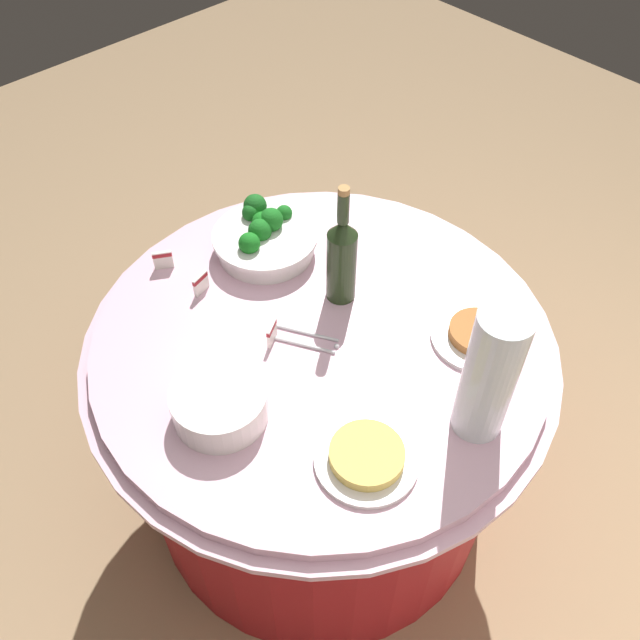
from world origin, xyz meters
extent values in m
plane|color=#9E7F5B|center=(0.00, 0.00, 0.00)|extent=(6.00, 6.00, 0.00)
cylinder|color=maroon|center=(0.00, 0.00, 0.34)|extent=(1.01, 1.01, 0.69)
cylinder|color=#E0B2C6|center=(0.00, 0.00, 0.70)|extent=(1.16, 1.16, 0.02)
cylinder|color=#E0B2C6|center=(0.00, 0.00, 0.72)|extent=(1.10, 1.10, 0.03)
cylinder|color=white|center=(-0.10, -0.31, 0.77)|extent=(0.26, 0.26, 0.05)
cylinder|color=white|center=(-0.10, -0.31, 0.80)|extent=(0.28, 0.28, 0.01)
sphere|color=#197A1E|center=(-0.11, -0.34, 0.81)|extent=(0.06, 0.06, 0.06)
sphere|color=#195E1E|center=(-0.14, -0.40, 0.82)|extent=(0.06, 0.06, 0.06)
sphere|color=#196A1E|center=(-0.18, -0.33, 0.81)|extent=(0.04, 0.04, 0.04)
sphere|color=#19771E|center=(-0.03, -0.30, 0.82)|extent=(0.06, 0.06, 0.06)
sphere|color=#19631E|center=(-0.11, -0.39, 0.82)|extent=(0.05, 0.05, 0.05)
sphere|color=#19811E|center=(-0.09, -0.32, 0.81)|extent=(0.05, 0.05, 0.05)
sphere|color=#196D1E|center=(-0.13, -0.32, 0.82)|extent=(0.06, 0.06, 0.06)
sphere|color=#196C1E|center=(-0.08, -0.32, 0.81)|extent=(0.06, 0.06, 0.06)
sphere|color=#19661E|center=(-0.10, -0.33, 0.81)|extent=(0.04, 0.04, 0.04)
cylinder|color=white|center=(0.31, 0.02, 0.74)|extent=(0.21, 0.21, 0.01)
cylinder|color=white|center=(0.31, 0.02, 0.76)|extent=(0.21, 0.21, 0.01)
cylinder|color=white|center=(0.31, 0.02, 0.77)|extent=(0.21, 0.21, 0.01)
cylinder|color=white|center=(0.31, 0.02, 0.78)|extent=(0.21, 0.21, 0.01)
cylinder|color=white|center=(0.31, 0.02, 0.79)|extent=(0.21, 0.21, 0.01)
cylinder|color=white|center=(0.31, 0.02, 0.80)|extent=(0.21, 0.21, 0.01)
cylinder|color=white|center=(0.31, 0.02, 0.80)|extent=(0.21, 0.21, 0.01)
cylinder|color=white|center=(0.31, 0.02, 0.81)|extent=(0.21, 0.21, 0.01)
cylinder|color=#24351A|center=(-0.13, -0.06, 0.84)|extent=(0.07, 0.07, 0.20)
cone|color=#24351A|center=(-0.13, -0.06, 0.96)|extent=(0.07, 0.07, 0.04)
cylinder|color=#24351A|center=(-0.13, -0.06, 1.02)|extent=(0.03, 0.03, 0.08)
cylinder|color=#B2844C|center=(-0.13, -0.06, 1.07)|extent=(0.03, 0.03, 0.02)
cylinder|color=silver|center=(-0.07, 0.41, 0.91)|extent=(0.11, 0.11, 0.34)
sphere|color=#E5B26B|center=(-0.05, 0.41, 0.78)|extent=(0.06, 0.06, 0.06)
sphere|color=#E5B26B|center=(-0.08, 0.43, 0.78)|extent=(0.06, 0.06, 0.06)
sphere|color=#E5B26B|center=(-0.08, 0.40, 0.78)|extent=(0.06, 0.06, 0.06)
sphere|color=#72C64C|center=(-0.06, 0.43, 0.83)|extent=(0.06, 0.06, 0.06)
sphere|color=#72C64C|center=(-0.09, 0.42, 0.83)|extent=(0.06, 0.06, 0.06)
sphere|color=#72C64C|center=(-0.07, 0.39, 0.83)|extent=(0.06, 0.06, 0.06)
sphere|color=red|center=(-0.07, 0.43, 0.89)|extent=(0.06, 0.06, 0.06)
sphere|color=red|center=(-0.09, 0.41, 0.89)|extent=(0.06, 0.06, 0.06)
sphere|color=red|center=(-0.06, 0.40, 0.89)|extent=(0.06, 0.06, 0.06)
cylinder|color=silver|center=(0.06, 0.00, 0.74)|extent=(0.08, 0.14, 0.01)
cylinder|color=silver|center=(0.02, -0.02, 0.74)|extent=(0.08, 0.14, 0.01)
sphere|color=silver|center=(0.00, 0.06, 0.74)|extent=(0.01, 0.01, 0.01)
cylinder|color=white|center=(-0.26, 0.27, 0.75)|extent=(0.22, 0.22, 0.01)
cylinder|color=#B77038|center=(-0.26, 0.27, 0.76)|extent=(0.14, 0.14, 0.02)
cylinder|color=white|center=(0.17, 0.32, 0.75)|extent=(0.22, 0.22, 0.01)
cylinder|color=#EACC60|center=(0.17, 0.32, 0.77)|extent=(0.16, 0.16, 0.03)
cube|color=white|center=(0.14, -0.45, 0.77)|extent=(0.05, 0.03, 0.05)
cube|color=maroon|center=(0.14, -0.45, 0.79)|extent=(0.05, 0.03, 0.01)
cube|color=white|center=(0.12, -0.31, 0.77)|extent=(0.05, 0.02, 0.05)
cube|color=maroon|center=(0.12, -0.31, 0.79)|extent=(0.05, 0.02, 0.01)
cube|color=white|center=(0.10, -0.06, 0.77)|extent=(0.05, 0.03, 0.05)
cube|color=maroon|center=(0.10, -0.06, 0.79)|extent=(0.05, 0.03, 0.01)
camera|label=1|loc=(0.74, 0.79, 2.00)|focal=38.66mm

